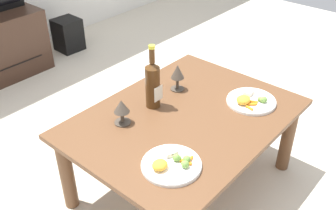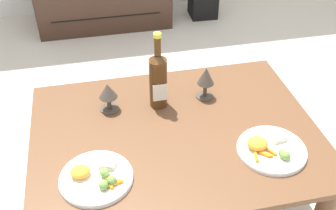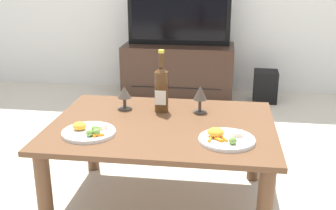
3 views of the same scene
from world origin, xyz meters
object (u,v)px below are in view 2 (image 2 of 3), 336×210
wine_bottle (158,78)px  dinner_plate_left (96,177)px  goblet_right (206,78)px  dining_table (175,145)px  dinner_plate_right (271,149)px  goblet_left (108,93)px

wine_bottle → dinner_plate_left: (-0.28, -0.36, -0.12)m
goblet_right → dining_table: bearing=-132.3°
dinner_plate_right → dining_table: bearing=149.9°
wine_bottle → dinner_plate_left: 0.47m
goblet_left → dinner_plate_left: bearing=-102.3°
dining_table → dinner_plate_left: size_ratio=4.41×
dinner_plate_left → wine_bottle: bearing=51.8°
goblet_left → goblet_right: 0.40m
goblet_left → wine_bottle: bearing=-2.7°
wine_bottle → goblet_left: size_ratio=2.63×
goblet_right → dinner_plate_left: goblet_right is taller
goblet_right → wine_bottle: bearing=-177.3°
dining_table → dinner_plate_right: bearing=-30.1°
goblet_left → dinner_plate_left: size_ratio=0.51×
dining_table → goblet_left: size_ratio=8.72×
goblet_right → dinner_plate_left: (-0.48, -0.37, -0.08)m
dining_table → wine_bottle: 0.27m
dinner_plate_left → dinner_plate_right: (0.62, 0.00, 0.00)m
wine_bottle → dinner_plate_left: wine_bottle is taller
dinner_plate_right → goblet_left: bearing=145.9°
wine_bottle → dinner_plate_left: size_ratio=1.33×
dining_table → wine_bottle: (-0.03, 0.18, 0.21)m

